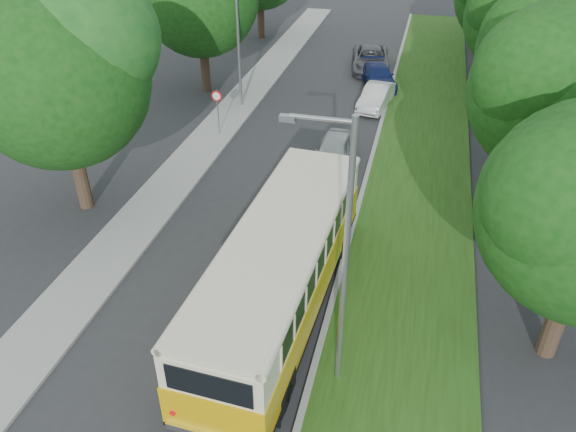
% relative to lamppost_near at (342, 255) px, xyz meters
% --- Properties ---
extents(ground, '(120.00, 120.00, 0.00)m').
position_rel_lamppost_near_xyz_m(ground, '(-4.21, 2.50, -4.37)').
color(ground, '#2B2B2E').
rests_on(ground, ground).
extents(curb, '(0.20, 70.00, 0.15)m').
position_rel_lamppost_near_xyz_m(curb, '(-0.61, 7.50, -4.29)').
color(curb, gray).
rests_on(curb, ground).
extents(grass_verge, '(4.50, 70.00, 0.13)m').
position_rel_lamppost_near_xyz_m(grass_verge, '(1.74, 7.50, -4.30)').
color(grass_verge, '#264813').
rests_on(grass_verge, ground).
extents(sidewalk, '(2.20, 70.00, 0.12)m').
position_rel_lamppost_near_xyz_m(sidewalk, '(-9.01, 7.50, -4.31)').
color(sidewalk, gray).
rests_on(sidewalk, ground).
extents(treeline, '(24.27, 41.91, 9.46)m').
position_rel_lamppost_near_xyz_m(treeline, '(-1.06, 20.49, 1.56)').
color(treeline, '#332319').
rests_on(treeline, ground).
extents(lamppost_near, '(1.71, 0.16, 8.00)m').
position_rel_lamppost_near_xyz_m(lamppost_near, '(0.00, 0.00, 0.00)').
color(lamppost_near, gray).
rests_on(lamppost_near, ground).
extents(lamppost_far, '(1.71, 0.16, 7.50)m').
position_rel_lamppost_near_xyz_m(lamppost_far, '(-8.91, 18.50, -0.25)').
color(lamppost_far, gray).
rests_on(lamppost_far, ground).
extents(warning_sign, '(0.56, 0.10, 2.50)m').
position_rel_lamppost_near_xyz_m(warning_sign, '(-8.71, 14.48, -2.66)').
color(warning_sign, gray).
rests_on(warning_sign, ground).
extents(vintage_bus, '(3.36, 11.03, 3.24)m').
position_rel_lamppost_near_xyz_m(vintage_bus, '(-2.17, 2.32, -2.75)').
color(vintage_bus, '#E3AE07').
rests_on(vintage_bus, ground).
extents(car_silver, '(1.67, 4.09, 1.39)m').
position_rel_lamppost_near_xyz_m(car_silver, '(-2.31, 12.69, -3.67)').
color(car_silver, silver).
rests_on(car_silver, ground).
extents(car_white, '(1.92, 4.09, 1.30)m').
position_rel_lamppost_near_xyz_m(car_white, '(-1.21, 20.24, -3.72)').
color(car_white, silver).
rests_on(car_white, ground).
extents(car_blue, '(3.03, 4.77, 1.29)m').
position_rel_lamppost_near_xyz_m(car_blue, '(-1.49, 23.81, -3.73)').
color(car_blue, navy).
rests_on(car_blue, ground).
extents(car_grey, '(3.08, 5.49, 1.45)m').
position_rel_lamppost_near_xyz_m(car_grey, '(-2.33, 26.81, -3.64)').
color(car_grey, '#505257').
rests_on(car_grey, ground).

